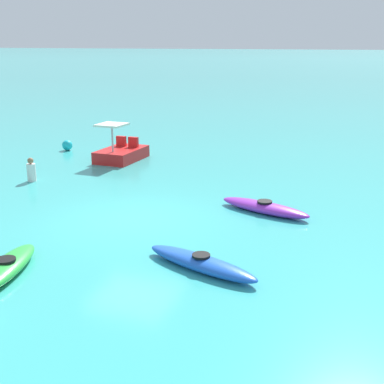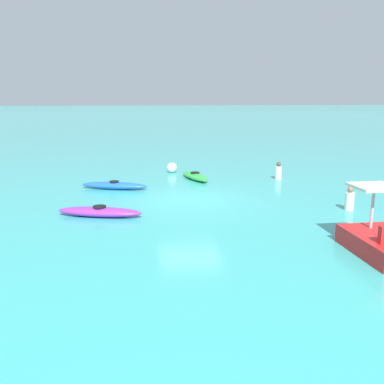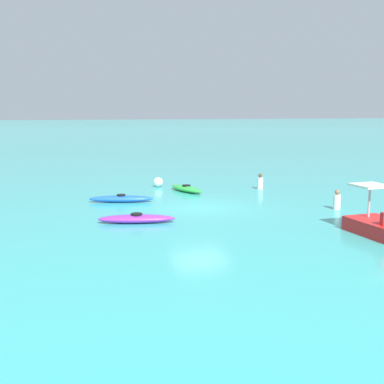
{
  "view_description": "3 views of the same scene",
  "coord_description": "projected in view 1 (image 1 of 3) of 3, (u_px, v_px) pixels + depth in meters",
  "views": [
    {
      "loc": [
        -12.91,
        -6.4,
        4.98
      ],
      "look_at": [
        1.3,
        -1.38,
        0.61
      ],
      "focal_mm": 48.97,
      "sensor_mm": 36.0,
      "label": 1
    },
    {
      "loc": [
        16.13,
        -2.86,
        3.9
      ],
      "look_at": [
        -0.3,
        0.13,
        0.24
      ],
      "focal_mm": 39.41,
      "sensor_mm": 36.0,
      "label": 2
    },
    {
      "loc": [
        19.33,
        -8.27,
        4.16
      ],
      "look_at": [
        -0.36,
        -0.25,
        0.66
      ],
      "focal_mm": 44.81,
      "sensor_mm": 36.0,
      "label": 3
    }
  ],
  "objects": [
    {
      "name": "pedal_boat_red",
      "position": [
        121.0,
        153.0,
        22.52
      ],
      "size": [
        2.51,
        1.6,
        1.68
      ],
      "color": "red",
      "rests_on": "ground_plane"
    },
    {
      "name": "kayak_blue",
      "position": [
        201.0,
        263.0,
        11.78
      ],
      "size": [
        1.65,
        3.06,
        0.37
      ],
      "color": "blue",
      "rests_on": "ground_plane"
    },
    {
      "name": "ground_plane",
      "position": [
        132.0,
        220.0,
        15.13
      ],
      "size": [
        600.0,
        600.0,
        0.0
      ],
      "primitive_type": "plane",
      "color": "#38ADA8"
    },
    {
      "name": "buoy_cyan",
      "position": [
        67.0,
        145.0,
        24.59
      ],
      "size": [
        0.48,
        0.48,
        0.48
      ],
      "primitive_type": "sphere",
      "color": "#19B7C6",
      "rests_on": "ground_plane"
    },
    {
      "name": "kayak_purple",
      "position": [
        264.0,
        207.0,
        15.7
      ],
      "size": [
        1.61,
        3.02,
        0.37
      ],
      "color": "purple",
      "rests_on": "ground_plane"
    },
    {
      "name": "kayak_green",
      "position": [
        6.0,
        267.0,
        11.55
      ],
      "size": [
        2.74,
        1.29,
        0.37
      ],
      "color": "green",
      "rests_on": "ground_plane"
    },
    {
      "name": "person_near_shore",
      "position": [
        31.0,
        171.0,
        19.16
      ],
      "size": [
        0.45,
        0.45,
        0.88
      ],
      "color": "silver",
      "rests_on": "ground_plane"
    }
  ]
}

